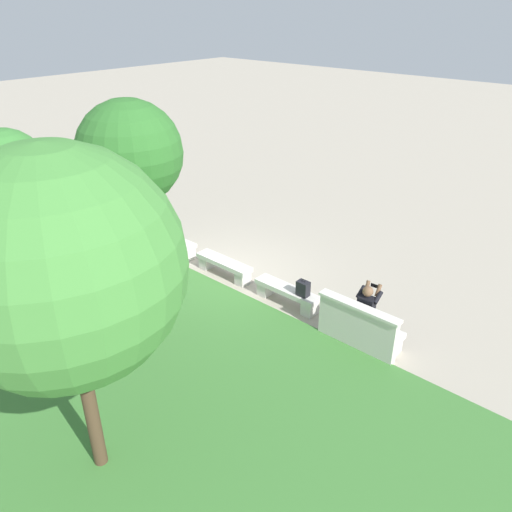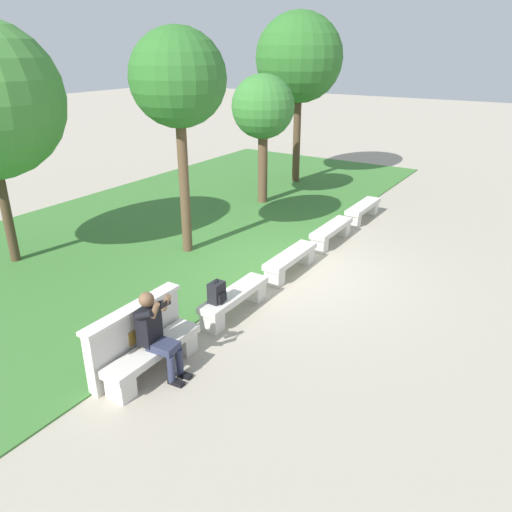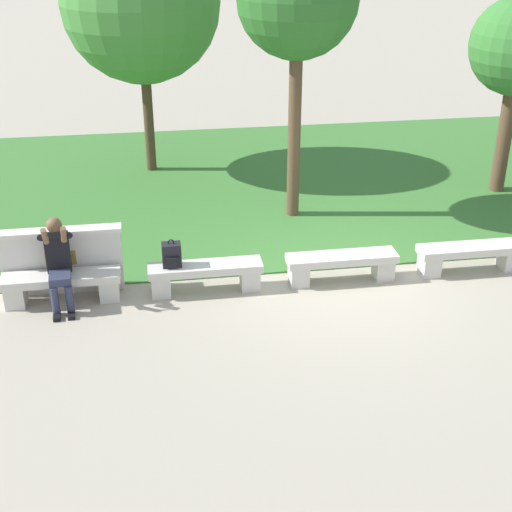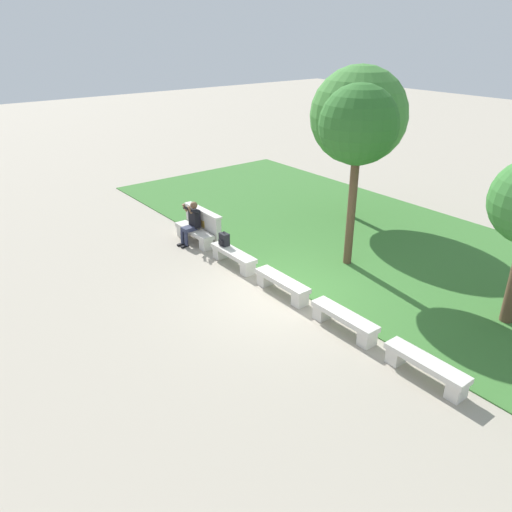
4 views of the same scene
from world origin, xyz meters
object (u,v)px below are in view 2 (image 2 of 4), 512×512
(tree_behind_wall, at_px, (263,108))
(bench_far, at_px, (332,231))
(bench_mid, at_px, (291,260))
(tree_far_back, at_px, (178,80))
(bench_near, at_px, (235,299))
(bench_end, at_px, (363,210))
(tree_right_background, at_px, (299,58))
(backpack, at_px, (217,293))
(bench_main, at_px, (154,356))
(person_photographer, at_px, (156,331))

(tree_behind_wall, bearing_deg, bench_far, -121.88)
(bench_far, relative_size, tree_behind_wall, 0.45)
(bench_mid, relative_size, tree_far_back, 0.35)
(bench_near, relative_size, bench_end, 1.00)
(bench_far, height_order, tree_right_background, tree_right_background)
(bench_far, bearing_deg, tree_right_background, 36.59)
(bench_near, relative_size, backpack, 3.97)
(backpack, xyz_separation_m, tree_right_background, (9.48, 3.55, 3.48))
(bench_near, height_order, tree_behind_wall, tree_behind_wall)
(bench_far, bearing_deg, tree_far_back, 131.47)
(bench_mid, bearing_deg, tree_right_background, 27.36)
(tree_far_back, bearing_deg, tree_behind_wall, 7.77)
(bench_mid, bearing_deg, tree_behind_wall, 38.19)
(bench_far, relative_size, backpack, 3.97)
(bench_near, bearing_deg, tree_behind_wall, 27.50)
(tree_right_background, bearing_deg, tree_far_back, -172.49)
(bench_near, distance_m, bench_mid, 2.09)
(bench_main, distance_m, bench_mid, 4.19)
(bench_end, distance_m, tree_far_back, 6.24)
(bench_main, height_order, bench_far, same)
(bench_end, bearing_deg, backpack, 179.80)
(person_photographer, relative_size, tree_behind_wall, 0.35)
(tree_right_background, relative_size, tree_far_back, 1.14)
(person_photographer, bearing_deg, bench_mid, 1.06)
(bench_main, bearing_deg, backpack, 0.84)
(person_photographer, xyz_separation_m, tree_behind_wall, (8.27, 3.30, 2.09))
(bench_mid, height_order, tree_far_back, tree_far_back)
(bench_near, xyz_separation_m, bench_far, (4.19, 0.00, 0.00))
(tree_behind_wall, xyz_separation_m, tree_far_back, (-4.33, -0.59, 1.01))
(tree_behind_wall, xyz_separation_m, tree_right_background, (2.81, 0.35, 1.29))
(tree_right_background, bearing_deg, tree_behind_wall, -172.89)
(bench_main, height_order, backpack, backpack)
(bench_end, height_order, tree_behind_wall, tree_behind_wall)
(bench_mid, xyz_separation_m, bench_end, (4.19, 0.00, 0.00))
(bench_end, distance_m, person_photographer, 8.37)
(bench_near, xyz_separation_m, tree_behind_wall, (6.19, 3.22, 2.53))
(bench_mid, xyz_separation_m, tree_right_background, (6.90, 3.57, 3.82))
(tree_behind_wall, bearing_deg, bench_end, -88.42)
(tree_behind_wall, relative_size, tree_far_back, 0.77)
(tree_right_background, bearing_deg, bench_far, -143.41)
(backpack, bearing_deg, tree_right_background, 20.52)
(backpack, height_order, tree_far_back, tree_far_back)
(tree_right_background, bearing_deg, bench_end, -127.28)
(bench_near, height_order, bench_mid, same)
(bench_main, distance_m, tree_far_back, 5.92)
(bench_near, height_order, tree_right_background, tree_right_background)
(bench_main, relative_size, tree_behind_wall, 0.45)
(bench_mid, bearing_deg, tree_far_back, 95.06)
(bench_near, xyz_separation_m, person_photographer, (-2.08, -0.08, 0.44))
(tree_right_background, bearing_deg, person_photographer, -161.77)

